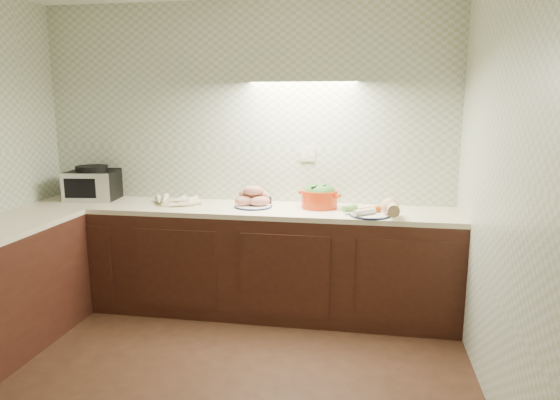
% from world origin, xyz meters
% --- Properties ---
extents(room, '(3.60, 3.60, 2.60)m').
position_xyz_m(room, '(0.00, 0.00, 1.63)').
color(room, black).
rests_on(room, ground).
extents(counter, '(3.60, 3.60, 0.90)m').
position_xyz_m(counter, '(-0.68, 0.68, 0.45)').
color(counter, black).
rests_on(counter, ground).
extents(toaster_oven, '(0.46, 0.38, 0.30)m').
position_xyz_m(toaster_oven, '(-1.36, 1.61, 1.04)').
color(toaster_oven, black).
rests_on(toaster_oven, counter).
extents(parsnip_pile, '(0.45, 0.43, 0.08)m').
position_xyz_m(parsnip_pile, '(-0.56, 1.54, 0.93)').
color(parsnip_pile, '#EEE7BD').
rests_on(parsnip_pile, counter).
extents(sweet_potato_plate, '(0.32, 0.32, 0.18)m').
position_xyz_m(sweet_potato_plate, '(0.13, 1.53, 0.97)').
color(sweet_potato_plate, '#11193B').
rests_on(sweet_potato_plate, counter).
extents(onion_bowl, '(0.16, 0.16, 0.13)m').
position_xyz_m(onion_bowl, '(0.18, 1.64, 0.95)').
color(onion_bowl, black).
rests_on(onion_bowl, counter).
extents(dutch_oven, '(0.38, 0.38, 0.21)m').
position_xyz_m(dutch_oven, '(0.68, 1.58, 1.00)').
color(dutch_oven, '#BB2E0C').
rests_on(dutch_oven, counter).
extents(veg_plate, '(0.45, 0.31, 0.14)m').
position_xyz_m(veg_plate, '(1.16, 1.35, 0.95)').
color(veg_plate, '#11193B').
rests_on(veg_plate, counter).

